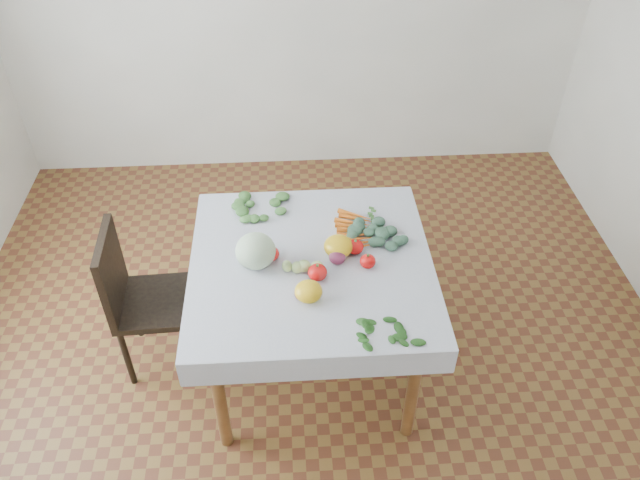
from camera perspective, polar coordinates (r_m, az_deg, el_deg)
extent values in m
plane|color=brown|center=(3.45, -0.68, -11.27)|extent=(4.00, 4.00, 0.00)
cube|color=brown|center=(2.91, -0.80, -2.38)|extent=(1.00, 1.00, 0.04)
cylinder|color=brown|center=(2.92, -9.17, -14.04)|extent=(0.06, 0.06, 0.71)
cylinder|color=brown|center=(2.95, 8.53, -13.20)|extent=(0.06, 0.06, 0.71)
cylinder|color=brown|center=(3.51, -8.32, -2.24)|extent=(0.06, 0.06, 0.71)
cylinder|color=brown|center=(3.53, 6.04, -1.64)|extent=(0.06, 0.06, 0.71)
cube|color=white|center=(2.90, -0.80, -2.05)|extent=(1.12, 1.12, 0.01)
cube|color=black|center=(3.29, -14.78, -5.55)|extent=(0.40, 0.40, 0.04)
cube|color=black|center=(3.17, -18.57, -2.82)|extent=(0.05, 0.39, 0.42)
cylinder|color=black|center=(3.37, -17.23, -10.25)|extent=(0.03, 0.03, 0.39)
cylinder|color=black|center=(3.31, -11.57, -10.05)|extent=(0.03, 0.03, 0.39)
cylinder|color=black|center=(3.59, -16.56, -6.17)|extent=(0.03, 0.03, 0.39)
cylinder|color=black|center=(3.53, -11.30, -5.91)|extent=(0.03, 0.03, 0.39)
ellipsoid|color=beige|center=(2.84, -5.91, -1.00)|extent=(0.22, 0.22, 0.17)
ellipsoid|color=red|center=(2.90, -4.48, -1.25)|extent=(0.08, 0.08, 0.07)
ellipsoid|color=red|center=(2.86, 4.38, -1.95)|extent=(0.08, 0.08, 0.07)
ellipsoid|color=red|center=(2.79, -0.23, -2.98)|extent=(0.10, 0.10, 0.08)
ellipsoid|color=red|center=(2.92, 3.25, -0.63)|extent=(0.10, 0.10, 0.07)
ellipsoid|color=yellow|center=(2.90, 1.69, -0.58)|extent=(0.17, 0.17, 0.10)
ellipsoid|color=yellow|center=(2.70, -1.05, -4.72)|extent=(0.13, 0.13, 0.09)
ellipsoid|color=#5D1A3D|center=(2.87, 1.59, -1.56)|extent=(0.09, 0.09, 0.07)
ellipsoid|color=#5D1A3D|center=(2.71, -1.63, -4.90)|extent=(0.08, 0.08, 0.06)
ellipsoid|color=#A5C471|center=(2.84, -1.44, -2.44)|extent=(0.05, 0.05, 0.05)
ellipsoid|color=#A5C471|center=(2.85, -1.93, -2.15)|extent=(0.05, 0.05, 0.05)
ellipsoid|color=#A5C471|center=(2.81, -1.92, -2.92)|extent=(0.05, 0.05, 0.05)
ellipsoid|color=#A5C471|center=(2.86, -0.42, -2.00)|extent=(0.05, 0.05, 0.05)
cone|color=orange|center=(3.14, 3.23, 2.30)|extent=(0.18, 0.11, 0.03)
cone|color=orange|center=(3.12, 3.29, 1.96)|extent=(0.19, 0.10, 0.03)
cone|color=orange|center=(3.10, 3.35, 1.60)|extent=(0.19, 0.08, 0.03)
cone|color=orange|center=(3.07, 3.41, 1.24)|extent=(0.19, 0.07, 0.03)
cone|color=orange|center=(3.05, 3.47, 0.88)|extent=(0.19, 0.05, 0.03)
cone|color=orange|center=(3.03, 3.53, 0.51)|extent=(0.19, 0.04, 0.03)
cone|color=orange|center=(3.00, 3.60, 0.13)|extent=(0.19, 0.04, 0.03)
cone|color=orange|center=(2.98, 3.66, -0.25)|extent=(0.19, 0.05, 0.03)
cone|color=orange|center=(2.96, 3.73, -0.64)|extent=(0.19, 0.07, 0.03)
ellipsoid|color=#3B614C|center=(3.02, 5.32, 0.48)|extent=(0.06, 0.06, 0.04)
ellipsoid|color=#3B614C|center=(3.03, 4.54, 0.72)|extent=(0.06, 0.06, 0.04)
ellipsoid|color=#3B614C|center=(3.00, 4.94, 0.12)|extent=(0.06, 0.06, 0.04)
ellipsoid|color=#3B614C|center=(3.05, 5.49, 0.83)|extent=(0.06, 0.06, 0.04)
ellipsoid|color=#3B614C|center=(3.02, 3.91, 0.46)|extent=(0.06, 0.06, 0.04)
ellipsoid|color=#3B614C|center=(3.00, 5.87, 0.12)|extent=(0.06, 0.06, 0.04)
ellipsoid|color=#3B614C|center=(3.06, 4.67, 1.18)|extent=(0.06, 0.06, 0.04)
ellipsoid|color=#3B614C|center=(2.98, 4.15, -0.16)|extent=(0.06, 0.06, 0.04)
ellipsoid|color=#3B614C|center=(3.04, 6.47, 0.71)|extent=(0.06, 0.06, 0.04)
ellipsoid|color=#3B614C|center=(3.04, 3.34, 0.93)|extent=(0.06, 0.06, 0.04)
ellipsoid|color=#3B614C|center=(2.97, 5.64, -0.48)|extent=(0.06, 0.06, 0.04)
ellipsoid|color=#3B614C|center=(3.09, 5.66, 1.49)|extent=(0.06, 0.06, 0.04)
ellipsoid|color=#3B614C|center=(2.98, 2.89, 0.00)|extent=(0.06, 0.06, 0.04)
ellipsoid|color=#3B614C|center=(3.01, 7.23, 0.11)|extent=(0.06, 0.06, 0.04)
ellipsoid|color=#3B614C|center=(3.09, 3.63, 1.64)|extent=(0.06, 0.06, 0.04)
ellipsoid|color=#3B614C|center=(2.93, 4.38, -0.93)|extent=(0.06, 0.06, 0.04)
ellipsoid|color=#205019|center=(2.62, 6.59, -8.04)|extent=(0.05, 0.03, 0.01)
ellipsoid|color=#205019|center=(2.62, 5.74, -8.02)|extent=(0.05, 0.03, 0.01)
ellipsoid|color=#205019|center=(2.60, 6.58, -8.52)|extent=(0.05, 0.03, 0.01)
ellipsoid|color=#205019|center=(2.64, 6.45, -7.61)|extent=(0.05, 0.03, 0.01)
ellipsoid|color=#205019|center=(2.60, 5.38, -8.48)|extent=(0.05, 0.03, 0.01)
ellipsoid|color=#205019|center=(2.61, 7.42, -8.26)|extent=(0.05, 0.03, 0.01)
ellipsoid|color=#205019|center=(2.64, 5.41, -7.46)|extent=(0.05, 0.03, 0.01)
ellipsoid|color=#205019|center=(2.58, 6.14, -9.09)|extent=(0.05, 0.03, 0.01)
ellipsoid|color=#205019|center=(2.65, 7.44, -7.43)|extent=(0.05, 0.03, 0.01)
ellipsoid|color=#205019|center=(2.61, 4.39, -8.12)|extent=(0.05, 0.03, 0.01)
ellipsoid|color=#205019|center=(2.59, 7.77, -8.99)|extent=(0.05, 0.03, 0.01)
ellipsoid|color=#205019|center=(2.67, 6.02, -6.81)|extent=(0.05, 0.03, 0.01)
ellipsoid|color=#205019|center=(2.56, 4.83, -9.31)|extent=(0.05, 0.03, 0.01)
ellipsoid|color=#205019|center=(2.64, 8.67, -7.86)|extent=(0.05, 0.03, 0.01)
ellipsoid|color=#457A37|center=(3.20, -5.29, 2.97)|extent=(0.06, 0.06, 0.03)
ellipsoid|color=#457A37|center=(3.22, -5.97, 3.14)|extent=(0.06, 0.06, 0.03)
ellipsoid|color=#457A37|center=(3.18, -5.63, 2.64)|extent=(0.06, 0.06, 0.03)
ellipsoid|color=#457A37|center=(3.22, -5.08, 3.30)|extent=(0.06, 0.06, 0.03)
ellipsoid|color=#457A37|center=(3.20, -6.61, 2.88)|extent=(0.06, 0.06, 0.03)
ellipsoid|color=#457A37|center=(3.18, -4.72, 2.66)|extent=(0.06, 0.06, 0.03)
ellipsoid|color=#457A37|center=(3.25, -5.85, 3.59)|extent=(0.06, 0.06, 0.03)
ellipsoid|color=#457A37|center=(3.16, -6.43, 2.31)|extent=(0.06, 0.06, 0.03)
ellipsoid|color=#457A37|center=(3.21, -4.07, 3.25)|extent=(0.06, 0.06, 0.03)
ellipsoid|color=#457A37|center=(3.24, -7.19, 3.30)|extent=(0.06, 0.06, 0.03)
ellipsoid|color=#457A37|center=(3.14, -4.96, 2.07)|extent=(0.06, 0.06, 0.03)
ellipsoid|color=#457A37|center=(3.27, -4.84, 3.95)|extent=(0.06, 0.06, 0.03)
ellipsoid|color=#457A37|center=(3.17, -7.70, 2.39)|extent=(0.06, 0.06, 0.03)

